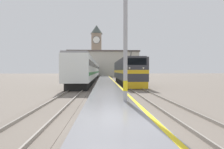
# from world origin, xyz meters

# --- Properties ---
(ground_plane) EXTENTS (200.00, 200.00, 0.00)m
(ground_plane) POSITION_xyz_m (0.00, 30.00, 0.00)
(ground_plane) COLOR #70665B
(platform) EXTENTS (2.99, 140.00, 0.41)m
(platform) POSITION_xyz_m (0.00, 25.00, 0.20)
(platform) COLOR slate
(platform) RESTS_ON ground
(rail_track_near) EXTENTS (2.83, 140.00, 0.16)m
(rail_track_near) POSITION_xyz_m (3.31, 25.00, 0.03)
(rail_track_near) COLOR #70665B
(rail_track_near) RESTS_ON ground
(rail_track_far) EXTENTS (2.84, 140.00, 0.16)m
(rail_track_far) POSITION_xyz_m (-3.39, 25.00, 0.03)
(rail_track_far) COLOR #70665B
(rail_track_far) RESTS_ON ground
(locomotive_train) EXTENTS (2.92, 16.41, 4.93)m
(locomotive_train) POSITION_xyz_m (3.31, 21.11, 2.02)
(locomotive_train) COLOR black
(locomotive_train) RESTS_ON ground
(passenger_train) EXTENTS (2.92, 53.53, 4.17)m
(passenger_train) POSITION_xyz_m (-3.39, 37.44, 2.24)
(passenger_train) COLOR black
(passenger_train) RESTS_ON ground
(catenary_mast) EXTENTS (2.82, 0.26, 8.95)m
(catenary_mast) POSITION_xyz_m (0.90, 3.42, 4.91)
(catenary_mast) COLOR #9E9EA3
(catenary_mast) RESTS_ON platform
(clock_tower) EXTENTS (5.28, 5.28, 22.08)m
(clock_tower) POSITION_xyz_m (-3.28, 70.12, 11.86)
(clock_tower) COLOR gray
(clock_tower) RESTS_ON ground
(station_building) EXTENTS (25.57, 7.60, 9.34)m
(station_building) POSITION_xyz_m (-0.27, 57.31, 4.70)
(station_building) COLOR #B7B2A3
(station_building) RESTS_ON ground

